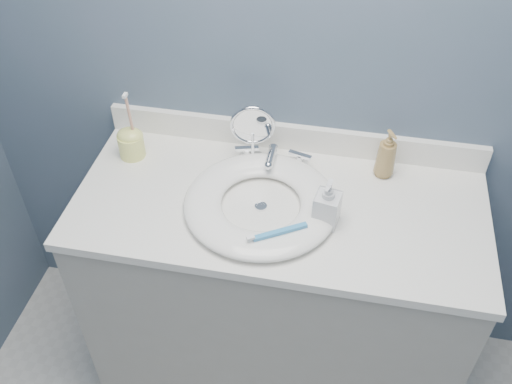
% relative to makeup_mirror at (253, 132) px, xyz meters
% --- Properties ---
extents(back_wall, '(2.20, 0.02, 2.40)m').
position_rel_makeup_mirror_xyz_m(back_wall, '(0.12, 0.10, 0.21)').
color(back_wall, '#465969').
rests_on(back_wall, ground).
extents(vanity_cabinet, '(1.20, 0.55, 0.85)m').
position_rel_makeup_mirror_xyz_m(vanity_cabinet, '(0.12, -0.18, -0.57)').
color(vanity_cabinet, '#A7A298').
rests_on(vanity_cabinet, ground).
extents(countertop, '(1.22, 0.57, 0.03)m').
position_rel_makeup_mirror_xyz_m(countertop, '(0.12, -0.18, -0.13)').
color(countertop, white).
rests_on(countertop, vanity_cabinet).
extents(backsplash, '(1.22, 0.02, 0.09)m').
position_rel_makeup_mirror_xyz_m(backsplash, '(0.12, 0.08, -0.07)').
color(backsplash, white).
rests_on(backsplash, countertop).
extents(basin, '(0.45, 0.45, 0.04)m').
position_rel_makeup_mirror_xyz_m(basin, '(0.07, -0.21, -0.09)').
color(basin, white).
rests_on(basin, countertop).
extents(drain, '(0.04, 0.04, 0.01)m').
position_rel_makeup_mirror_xyz_m(drain, '(0.07, -0.21, -0.11)').
color(drain, silver).
rests_on(drain, countertop).
extents(faucet, '(0.25, 0.13, 0.07)m').
position_rel_makeup_mirror_xyz_m(faucet, '(0.07, -0.01, -0.09)').
color(faucet, silver).
rests_on(faucet, countertop).
extents(makeup_mirror, '(0.14, 0.08, 0.21)m').
position_rel_makeup_mirror_xyz_m(makeup_mirror, '(0.00, 0.00, 0.00)').
color(makeup_mirror, silver).
rests_on(makeup_mirror, countertop).
extents(soap_bottle_amber, '(0.09, 0.09, 0.16)m').
position_rel_makeup_mirror_xyz_m(soap_bottle_amber, '(0.41, 0.01, -0.03)').
color(soap_bottle_amber, olive).
rests_on(soap_bottle_amber, countertop).
extents(soap_bottle_clear, '(0.08, 0.08, 0.15)m').
position_rel_makeup_mirror_xyz_m(soap_bottle_clear, '(0.26, -0.23, -0.04)').
color(soap_bottle_clear, silver).
rests_on(soap_bottle_clear, countertop).
extents(toothbrush_holder, '(0.08, 0.08, 0.24)m').
position_rel_makeup_mirror_xyz_m(toothbrush_holder, '(-0.38, -0.05, -0.06)').
color(toothbrush_holder, '#E6E974').
rests_on(toothbrush_holder, countertop).
extents(toothbrush_lying, '(0.16, 0.10, 0.02)m').
position_rel_makeup_mirror_xyz_m(toothbrush_lying, '(0.14, -0.34, -0.07)').
color(toothbrush_lying, '#378BC4').
rests_on(toothbrush_lying, basin).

